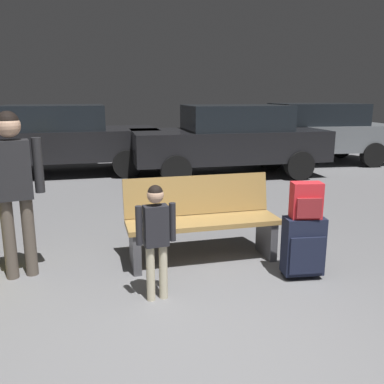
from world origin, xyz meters
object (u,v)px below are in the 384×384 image
object	(u,v)px
backpack_bright	(306,201)
parked_car_near	(230,138)
bench	(202,220)
suitcase	(303,246)
child	(156,230)
parked_car_far	(61,138)
adult	(13,178)
parked_car_side	(311,132)

from	to	relation	value
backpack_bright	parked_car_near	bearing A→B (deg)	76.86
bench	parked_car_near	xyz separation A→B (m)	(1.99, 4.37, 0.36)
suitcase	child	bearing A→B (deg)	-178.29
parked_car_near	parked_car_far	bearing A→B (deg)	161.55
backpack_bright	adult	distance (m)	2.74
bench	parked_car_far	world-z (taller)	parked_car_far
bench	parked_car_near	size ratio (longest dim) A/B	0.39
suitcase	backpack_bright	size ratio (longest dim) A/B	1.78
suitcase	parked_car_far	distance (m)	6.69
suitcase	adult	world-z (taller)	adult
parked_car_side	parked_car_near	bearing A→B (deg)	-159.55
suitcase	child	distance (m)	1.47
child	adult	xyz separation A→B (m)	(-1.18, 0.82, 0.36)
suitcase	parked_car_side	world-z (taller)	parked_car_side
suitcase	backpack_bright	distance (m)	0.45
child	parked_car_far	xyz separation A→B (m)	(-0.88, 6.29, 0.18)
suitcase	bench	bearing A→B (deg)	138.79
child	adult	size ratio (longest dim) A/B	0.64
bench	suitcase	distance (m)	1.08
suitcase	parked_car_side	xyz separation A→B (m)	(3.77, 6.04, 0.48)
backpack_bright	parked_car_near	xyz separation A→B (m)	(1.19, 5.08, 0.03)
bench	parked_car_near	bearing A→B (deg)	65.52
child	adult	world-z (taller)	adult
suitcase	parked_car_far	world-z (taller)	parked_car_far
bench	parked_car_far	xyz separation A→B (m)	(-1.52, 5.54, 0.36)
backpack_bright	parked_car_far	xyz separation A→B (m)	(-2.32, 6.25, 0.03)
bench	backpack_bright	xyz separation A→B (m)	(0.81, -0.71, 0.33)
adult	parked_car_near	distance (m)	5.75
adult	parked_car_far	distance (m)	5.49
backpack_bright	parked_car_side	bearing A→B (deg)	58.03
adult	parked_car_far	bearing A→B (deg)	86.91
bench	child	world-z (taller)	child
adult	parked_car_far	world-z (taller)	adult
child	parked_car_near	xyz separation A→B (m)	(2.63, 5.12, 0.18)
parked_car_side	parked_car_far	distance (m)	6.10
child	parked_car_near	size ratio (longest dim) A/B	0.24
parked_car_side	parked_car_near	world-z (taller)	same
suitcase	adult	distance (m)	2.81
parked_car_far	backpack_bright	bearing A→B (deg)	-69.61
parked_car_side	parked_car_near	distance (m)	2.76
backpack_bright	parked_car_side	xyz separation A→B (m)	(3.77, 6.04, 0.03)
parked_car_side	parked_car_far	size ratio (longest dim) A/B	1.03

